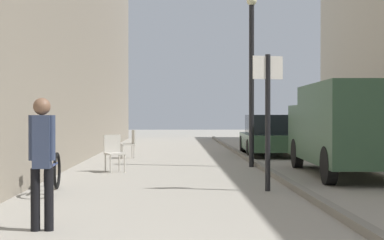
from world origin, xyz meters
name	(u,v)px	position (x,y,z in m)	size (l,w,h in m)	color
ground_plane	(204,171)	(0.00, 12.00, 0.00)	(80.00, 80.00, 0.00)	gray
kerb_strip	(266,169)	(1.58, 12.00, 0.06)	(0.16, 40.00, 0.12)	slate
pedestrian_main_foreground	(42,154)	(-2.41, 4.71, 0.96)	(0.33, 0.22, 1.67)	black
delivery_van	(347,126)	(3.37, 10.94, 1.18)	(2.12, 5.32, 2.17)	#335138
parked_car	(269,135)	(2.62, 17.68, 0.71)	(1.97, 4.27, 1.45)	#335138
street_sign_post	(268,110)	(1.02, 8.27, 1.55)	(0.59, 0.16, 2.60)	black
lamp_post	(252,69)	(1.38, 13.19, 2.72)	(0.28, 0.28, 4.76)	black
bicycle_leaning	(53,172)	(-3.02, 8.15, 0.38)	(0.18, 1.77, 0.98)	black
cafe_chair_near_window	(130,142)	(-2.25, 16.40, 0.55)	(0.53, 0.53, 0.94)	#B7B2A8
cafe_chair_by_doorway	(114,150)	(-2.30, 11.93, 0.55)	(0.59, 0.59, 0.94)	#B7B2A8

